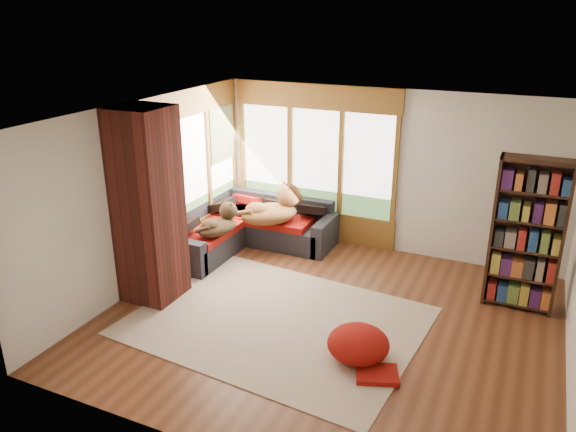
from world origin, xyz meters
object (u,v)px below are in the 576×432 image
Objects in this scene: bookshelf at (527,235)px; pouf at (358,343)px; sectional_sofa at (254,229)px; dog_brindle at (220,218)px; brick_chimney at (148,206)px; dog_tan at (274,204)px; area_rug at (277,321)px.

pouf is at bearing -127.53° from bookshelf.
dog_brindle is at bearing -101.97° from sectional_sofa.
brick_chimney is 4.87m from bookshelf.
sectional_sofa is 0.63m from dog_tan.
dog_tan reaches higher than sectional_sofa.
dog_brindle reaches higher than sectional_sofa.
dog_tan is (0.83, 2.03, -0.49)m from brick_chimney.
dog_brindle is at bearing -173.88° from dog_tan.
sectional_sofa reaches higher than area_rug.
sectional_sofa is 3.13× the size of pouf.
dog_brindle is at bearing 150.37° from pouf.
dog_tan reaches higher than pouf.
sectional_sofa is at bearing 77.71° from brick_chimney.
area_rug is 3.19× the size of dog_tan.
area_rug is at bearing -114.17° from dog_brindle.
sectional_sofa is 2.02× the size of dog_tan.
area_rug is 3.35m from bookshelf.
area_rug is at bearing 164.12° from pouf.
pouf is at bearing -5.10° from brick_chimney.
brick_chimney is at bearing -102.47° from sectional_sofa.
dog_tan is at bearing 67.78° from brick_chimney.
brick_chimney reaches higher than dog_brindle.
brick_chimney is at bearing -178.60° from dog_brindle.
bookshelf is (4.09, -0.31, 0.71)m from sectional_sofa.
pouf is 3.21m from dog_tan.
brick_chimney is 2.24m from area_rug.
dog_brindle is (-2.71, 1.54, 0.53)m from pouf.
dog_brindle reaches higher than area_rug.
bookshelf is at bearing -52.40° from dog_tan.
area_rug is at bearing 2.10° from brick_chimney.
brick_chimney is 1.28× the size of bookshelf.
dog_tan is at bearing 175.62° from bookshelf.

